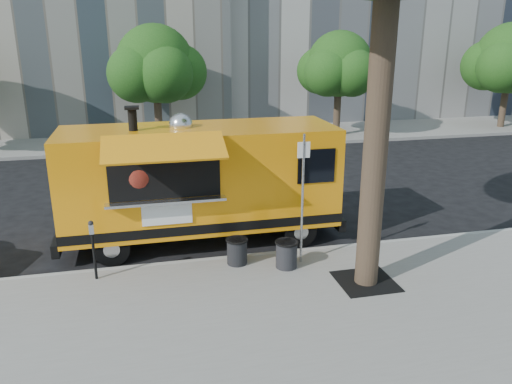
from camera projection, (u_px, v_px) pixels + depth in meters
ground at (224, 247)px, 12.71m from camera, size 120.00×120.00×0.00m
sidewalk at (260, 332)px, 8.97m from camera, size 60.00×6.00×0.15m
curb at (230, 260)px, 11.82m from camera, size 60.00×0.14×0.16m
far_sidewalk at (179, 139)px, 25.21m from camera, size 60.00×5.00×0.15m
tree_well at (366, 281)px, 10.62m from camera, size 1.20×1.20×0.02m
far_tree_b at (155, 64)px, 23.11m from camera, size 3.60×3.60×5.50m
far_tree_c at (339, 64)px, 24.81m from camera, size 3.24×3.24×5.21m
far_tree_d at (510, 58)px, 27.10m from camera, size 3.78×3.78×5.64m
sign_post at (303, 192)px, 11.04m from camera, size 0.28×0.06×3.00m
parking_meter at (93, 243)px, 10.51m from camera, size 0.11×0.11×1.33m
food_truck at (200, 180)px, 12.63m from camera, size 7.15×3.31×3.53m
trash_bin_left at (237, 250)px, 11.38m from camera, size 0.50×0.50×0.60m
trash_bin_right at (286, 253)px, 11.20m from camera, size 0.52×0.52×0.62m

